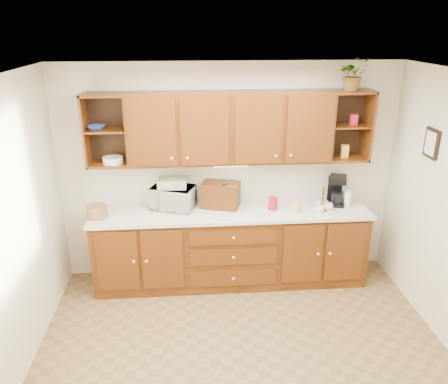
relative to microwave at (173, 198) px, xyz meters
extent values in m
plane|color=brown|center=(0.67, -1.58, -1.07)|extent=(4.00, 4.00, 0.00)
plane|color=white|center=(0.67, -1.58, 1.53)|extent=(4.00, 4.00, 0.00)
plane|color=beige|center=(0.67, 0.17, 0.23)|extent=(4.00, 0.00, 4.00)
cube|color=#381606|center=(0.67, -0.13, -0.62)|extent=(3.20, 0.60, 0.90)
cube|color=silver|center=(0.67, -0.14, -0.15)|extent=(3.24, 0.64, 0.04)
cube|color=#381606|center=(0.67, 0.01, 0.82)|extent=(2.30, 0.33, 0.80)
cube|color=black|center=(-0.70, 0.16, 0.82)|extent=(0.45, 0.02, 0.80)
cube|color=black|center=(2.05, 0.16, 0.82)|extent=(0.45, 0.02, 0.80)
cube|color=#381606|center=(-0.70, 0.01, 0.82)|extent=(0.43, 0.30, 0.02)
cube|color=#381606|center=(2.05, 0.01, 0.82)|extent=(0.43, 0.30, 0.02)
cube|color=#381606|center=(2.05, 0.01, 1.20)|extent=(0.45, 0.33, 0.03)
cube|color=white|center=(0.67, -0.04, 0.40)|extent=(0.40, 0.05, 0.02)
cube|color=black|center=(2.65, -0.68, 0.78)|extent=(0.03, 0.24, 0.30)
cylinder|color=olive|center=(-0.85, -0.19, -0.06)|extent=(0.30, 0.30, 0.14)
imported|color=silver|center=(0.00, 0.00, 0.00)|extent=(0.57, 0.48, 0.27)
cube|color=#D7D265|center=(0.00, 0.00, 0.18)|extent=(0.34, 0.25, 0.10)
cylinder|color=black|center=(0.60, -0.07, 0.03)|extent=(0.08, 0.08, 0.33)
cylinder|color=olive|center=(0.01, 0.07, -0.13)|extent=(0.36, 0.19, 0.34)
cube|color=#381606|center=(0.56, 0.00, 0.02)|extent=(0.49, 0.39, 0.30)
cylinder|color=#381606|center=(1.74, -0.20, 0.01)|extent=(0.02, 0.02, 0.28)
cylinder|color=#381606|center=(1.74, -0.20, -0.13)|extent=(0.11, 0.11, 0.01)
imported|color=white|center=(1.81, -0.20, -0.09)|extent=(0.11, 0.11, 0.08)
imported|color=white|center=(1.70, -0.13, -0.09)|extent=(0.11, 0.11, 0.08)
imported|color=white|center=(1.69, -0.26, -0.09)|extent=(0.11, 0.11, 0.08)
cylinder|color=maroon|center=(1.16, -0.13, -0.06)|extent=(0.11, 0.11, 0.15)
cylinder|color=white|center=(2.07, -0.11, -0.04)|extent=(0.10, 0.10, 0.19)
cylinder|color=gold|center=(1.42, -0.24, -0.08)|extent=(0.11, 0.11, 0.12)
cube|color=black|center=(1.96, -0.04, -0.12)|extent=(0.26, 0.29, 0.04)
cube|color=black|center=(1.96, 0.06, 0.04)|extent=(0.18, 0.11, 0.30)
cube|color=black|center=(1.96, -0.04, 0.19)|extent=(0.26, 0.29, 0.07)
cylinder|color=black|center=(1.96, -0.05, -0.04)|extent=(0.18, 0.18, 0.13)
imported|color=#2A419C|center=(-0.79, 0.00, 0.85)|extent=(0.22, 0.22, 0.05)
cylinder|color=white|center=(-0.65, -0.01, 0.48)|extent=(0.27, 0.27, 0.07)
cube|color=gold|center=(2.01, 0.00, 0.52)|extent=(0.09, 0.08, 0.15)
cube|color=maroon|center=(2.07, -0.01, 0.89)|extent=(0.09, 0.08, 0.13)
imported|color=#999999|center=(2.01, -0.05, 1.39)|extent=(0.33, 0.29, 0.35)
camera|label=1|loc=(0.21, -4.78, 1.91)|focal=35.00mm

